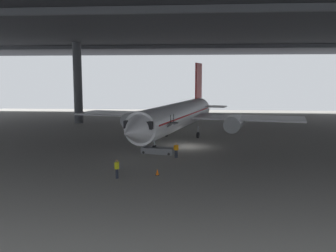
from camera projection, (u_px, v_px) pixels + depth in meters
name	position (u px, v px, depth m)	size (l,w,h in m)	color
ground_plane	(189.00, 147.00, 46.90)	(110.00, 110.00, 0.00)	gray
hangar_structure	(191.00, 32.00, 58.40)	(121.00, 99.00, 16.70)	#4C4F54
airplane_main	(178.00, 116.00, 51.83)	(34.97, 35.60, 11.27)	white
boarding_stairs	(159.00, 147.00, 42.61)	(4.37, 2.33, 4.62)	slate
crew_worker_near_nose	(117.00, 168.00, 31.85)	(0.36, 0.50, 1.71)	#232838
crew_worker_by_stairs	(176.00, 149.00, 40.14)	(0.54, 0.30, 1.69)	#232838
traffic_cone_orange	(157.00, 172.00, 33.03)	(0.36, 0.36, 0.60)	black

